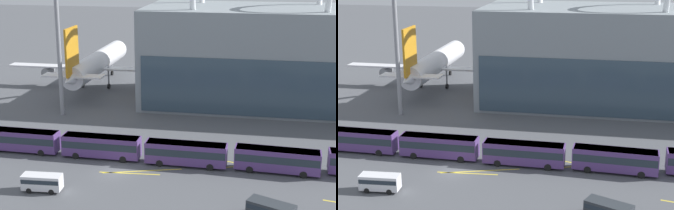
# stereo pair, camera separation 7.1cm
# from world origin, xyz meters

# --- Properties ---
(ground_plane) EXTENTS (440.00, 440.00, 0.00)m
(ground_plane) POSITION_xyz_m (0.00, 0.00, 0.00)
(ground_plane) COLOR #515459
(airliner_at_gate_far) EXTENTS (39.64, 38.36, 15.40)m
(airliner_at_gate_far) POSITION_xyz_m (-17.05, 44.08, 5.47)
(airliner_at_gate_far) COLOR white
(airliner_at_gate_far) RESTS_ON ground_plane
(airliner_parked_remote) EXTENTS (35.23, 37.33, 14.00)m
(airliner_parked_remote) POSITION_xyz_m (35.29, 58.00, 4.80)
(airliner_parked_remote) COLOR silver
(airliner_parked_remote) RESTS_ON ground_plane
(shuttle_bus_0) EXTENTS (11.57, 2.81, 3.36)m
(shuttle_bus_0) POSITION_xyz_m (-16.06, 4.69, 1.97)
(shuttle_bus_0) COLOR #56387A
(shuttle_bus_0) RESTS_ON ground_plane
(shuttle_bus_1) EXTENTS (11.55, 2.76, 3.36)m
(shuttle_bus_1) POSITION_xyz_m (-3.45, 4.42, 1.97)
(shuttle_bus_1) COLOR #56387A
(shuttle_bus_1) RESTS_ON ground_plane
(shuttle_bus_2) EXTENTS (11.56, 2.78, 3.36)m
(shuttle_bus_2) POSITION_xyz_m (9.16, 3.83, 1.97)
(shuttle_bus_2) COLOR #56387A
(shuttle_bus_2) RESTS_ON ground_plane
(shuttle_bus_3) EXTENTS (11.66, 3.27, 3.36)m
(shuttle_bus_3) POSITION_xyz_m (21.77, 3.72, 1.97)
(shuttle_bus_3) COLOR #56387A
(shuttle_bus_3) RESTS_ON ground_plane
(service_van_foreground) EXTENTS (5.12, 2.22, 2.20)m
(service_van_foreground) POSITION_xyz_m (-7.52, -7.51, 1.30)
(service_van_foreground) COLOR silver
(service_van_foreground) RESTS_ON ground_plane
(service_van_crossing) EXTENTS (5.73, 4.12, 2.06)m
(service_van_crossing) POSITION_xyz_m (20.87, -9.74, 1.23)
(service_van_crossing) COLOR #2D3338
(service_van_crossing) RESTS_ON ground_plane
(floodlight_mast) EXTENTS (2.18, 2.18, 30.99)m
(floodlight_mast) POSITION_xyz_m (-17.04, 23.56, 17.08)
(floodlight_mast) COLOR gray
(floodlight_mast) RESTS_ON ground_plane
(lane_stripe_0) EXTENTS (9.63, 3.12, 0.01)m
(lane_stripe_0) POSITION_xyz_m (13.71, 6.69, 0.00)
(lane_stripe_0) COLOR yellow
(lane_stripe_0) RESTS_ON ground_plane
(lane_stripe_2) EXTENTS (10.59, 3.50, 0.01)m
(lane_stripe_2) POSITION_xyz_m (3.55, 0.79, 0.00)
(lane_stripe_2) COLOR yellow
(lane_stripe_2) RESTS_ON ground_plane
(lane_stripe_3) EXTENTS (8.42, 0.85, 0.01)m
(lane_stripe_3) POSITION_xyz_m (1.98, -0.32, 0.00)
(lane_stripe_3) COLOR yellow
(lane_stripe_3) RESTS_ON ground_plane
(lane_stripe_4) EXTENTS (8.87, 3.85, 0.01)m
(lane_stripe_4) POSITION_xyz_m (17.22, 5.10, 0.00)
(lane_stripe_4) COLOR yellow
(lane_stripe_4) RESTS_ON ground_plane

